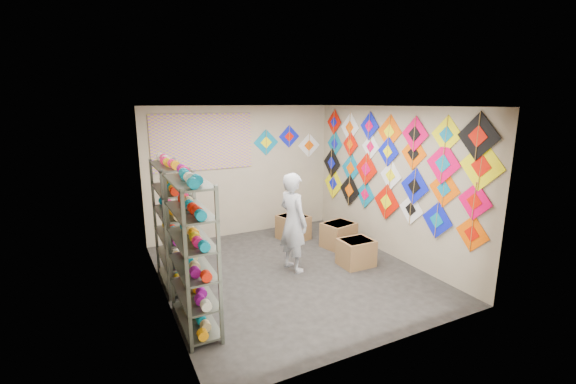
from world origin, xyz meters
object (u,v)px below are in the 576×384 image
shelf_rack_back (172,225)px  carton_a (356,253)px  carton_b (339,235)px  carton_c (293,227)px  shopkeeper (293,222)px  shelf_rack_front (192,255)px

shelf_rack_back → carton_a: size_ratio=3.43×
carton_b → carton_c: size_ratio=1.04×
shelf_rack_back → carton_c: (2.57, 0.97, -0.70)m
carton_c → carton_b: bearing=-68.7°
shopkeeper → carton_c: 1.60m
shelf_rack_back → carton_c: 2.83m
shelf_rack_front → shopkeeper: shelf_rack_front is taller
shopkeeper → carton_c: shopkeeper is taller
carton_a → carton_b: bearing=76.1°
carton_b → carton_c: (-0.59, 0.79, 0.01)m
carton_a → shopkeeper: bearing=162.4°
carton_a → carton_b: 0.91m
shelf_rack_front → carton_a: bearing=11.7°
carton_a → carton_b: size_ratio=0.94×
carton_a → carton_c: bearing=102.8°
carton_a → shelf_rack_back: bearing=167.3°
shopkeeper → carton_c: size_ratio=2.93×
shopkeeper → carton_a: size_ratio=3.00×
shelf_rack_front → carton_b: 3.55m
carton_a → carton_c: (-0.36, 1.67, 0.02)m
carton_a → carton_c: 1.71m
shelf_rack_front → carton_a: shelf_rack_front is taller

